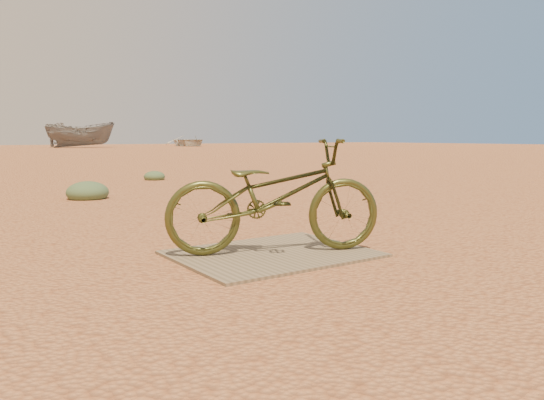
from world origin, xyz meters
TOP-DOWN VIEW (x-y plane):
  - ground at (0.00, 0.00)m, footprint 120.00×120.00m
  - plywood_board at (0.09, -0.44)m, footprint 1.45×1.13m
  - bicycle at (0.11, -0.44)m, footprint 1.76×1.17m
  - boat_mid_right at (9.69, 41.97)m, footprint 5.73×2.54m
  - boat_far_right at (20.10, 43.10)m, footprint 3.74×5.09m
  - kale_a at (-0.05, 4.19)m, footprint 0.61×0.61m
  - kale_b at (2.07, 6.89)m, footprint 0.44×0.44m

SIDE VIEW (x-z plane):
  - ground at x=0.00m, z-range 0.00..0.00m
  - kale_a at x=-0.05m, z-range -0.17..0.17m
  - kale_b at x=2.07m, z-range -0.12..0.12m
  - plywood_board at x=0.09m, z-range 0.00..0.02m
  - bicycle at x=0.11m, z-range 0.02..0.90m
  - boat_far_right at x=20.10m, z-range 0.00..1.02m
  - boat_mid_right at x=9.69m, z-range 0.00..2.16m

